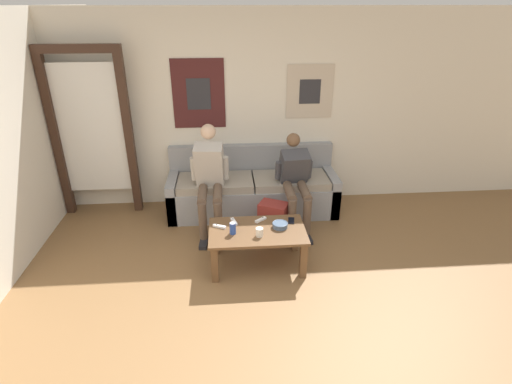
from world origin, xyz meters
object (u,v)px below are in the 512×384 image
(pillar_candle, at_px, (259,232))
(cell_phone, at_px, (291,221))
(couch, at_px, (253,190))
(person_seated_adult, at_px, (210,176))
(game_controller_far_center, at_px, (234,221))
(game_controller_near_right, at_px, (261,220))
(ceramic_bowl, at_px, (280,225))
(game_controller_near_left, at_px, (219,226))
(coffee_table, at_px, (257,236))
(backpack, at_px, (273,220))
(drink_can_blue, at_px, (233,228))
(person_seated_teen, at_px, (295,179))

(pillar_candle, relative_size, cell_phone, 0.70)
(couch, xyz_separation_m, person_seated_adult, (-0.55, -0.38, 0.39))
(person_seated_adult, height_order, pillar_candle, person_seated_adult)
(person_seated_adult, bearing_deg, game_controller_far_center, -69.56)
(game_controller_far_center, xyz_separation_m, cell_phone, (0.62, -0.02, -0.01))
(couch, xyz_separation_m, game_controller_near_right, (0.01, -1.08, 0.15))
(game_controller_near_right, bearing_deg, couch, 90.55)
(ceramic_bowl, height_order, game_controller_near_left, ceramic_bowl)
(coffee_table, relative_size, person_seated_adult, 0.80)
(game_controller_far_center, bearing_deg, backpack, 40.32)
(drink_can_blue, height_order, cell_phone, drink_can_blue)
(person_seated_adult, bearing_deg, person_seated_teen, -0.85)
(ceramic_bowl, height_order, cell_phone, ceramic_bowl)
(game_controller_far_center, relative_size, cell_phone, 1.01)
(game_controller_near_left, distance_m, game_controller_near_right, 0.46)
(backpack, distance_m, drink_can_blue, 0.85)
(person_seated_teen, xyz_separation_m, game_controller_near_left, (-0.94, -0.79, -0.17))
(person_seated_adult, bearing_deg, couch, 34.52)
(backpack, bearing_deg, coffee_table, -112.28)
(coffee_table, height_order, person_seated_adult, person_seated_adult)
(backpack, bearing_deg, drink_can_blue, -128.07)
(game_controller_far_center, bearing_deg, drink_can_blue, -94.44)
(coffee_table, relative_size, game_controller_near_left, 7.00)
(couch, distance_m, person_seated_adult, 0.77)
(pillar_candle, bearing_deg, person_seated_teen, 61.99)
(game_controller_far_center, bearing_deg, cell_phone, -1.72)
(ceramic_bowl, relative_size, game_controller_near_left, 1.15)
(ceramic_bowl, relative_size, pillar_candle, 1.62)
(game_controller_near_left, bearing_deg, person_seated_teen, 40.29)
(coffee_table, xyz_separation_m, pillar_candle, (0.01, -0.12, 0.12))
(person_seated_teen, bearing_deg, pillar_candle, -118.01)
(person_seated_adult, bearing_deg, game_controller_near_left, -82.16)
(game_controller_near_right, bearing_deg, ceramic_bowl, -39.35)
(game_controller_near_left, height_order, cell_phone, game_controller_near_left)
(person_seated_teen, relative_size, pillar_candle, 10.89)
(game_controller_near_left, bearing_deg, backpack, 38.26)
(person_seated_adult, relative_size, ceramic_bowl, 7.59)
(ceramic_bowl, bearing_deg, game_controller_near_right, 140.65)
(pillar_candle, bearing_deg, drink_can_blue, 165.17)
(person_seated_adult, bearing_deg, pillar_candle, -62.97)
(pillar_candle, xyz_separation_m, cell_phone, (0.37, 0.28, -0.04))
(drink_can_blue, bearing_deg, person_seated_teen, 49.25)
(cell_phone, bearing_deg, couch, 107.03)
(backpack, bearing_deg, cell_phone, -71.31)
(pillar_candle, relative_size, drink_can_blue, 0.83)
(person_seated_adult, height_order, ceramic_bowl, person_seated_adult)
(backpack, height_order, drink_can_blue, drink_can_blue)
(game_controller_far_center, bearing_deg, person_seated_adult, 110.44)
(drink_can_blue, height_order, game_controller_near_left, drink_can_blue)
(backpack, xyz_separation_m, game_controller_near_right, (-0.19, -0.39, 0.24))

